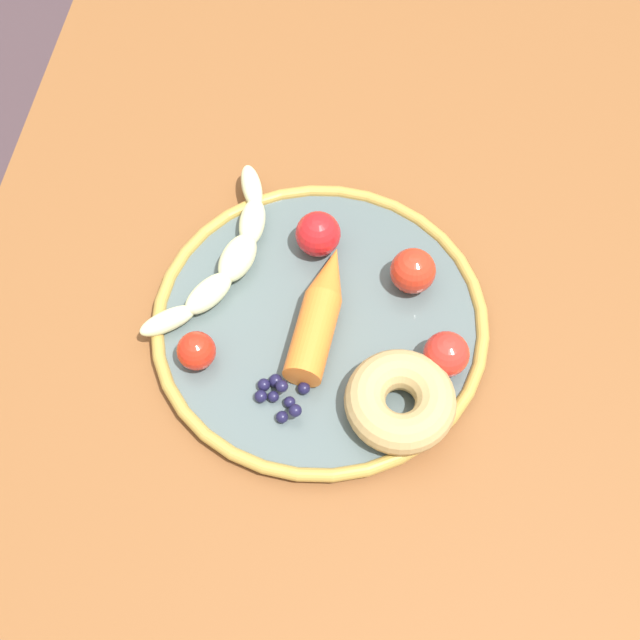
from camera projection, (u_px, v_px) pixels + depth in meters
ground_plane at (336, 524)px, 1.41m from camera, size 6.00×6.00×0.00m
dining_table at (345, 351)px, 0.88m from camera, size 1.26×0.74×0.70m
plate at (320, 322)px, 0.79m from camera, size 0.31×0.31×0.02m
banana at (228, 256)px, 0.81m from camera, size 0.21×0.10×0.03m
carrot_orange at (320, 311)px, 0.77m from camera, size 0.14×0.05×0.03m
donut at (400, 401)px, 0.73m from camera, size 0.10×0.10×0.04m
blueberry_pile at (282, 392)px, 0.74m from camera, size 0.06×0.05×0.02m
tomato_near at (446, 354)px, 0.75m from camera, size 0.04×0.04×0.04m
tomato_mid at (196, 351)px, 0.75m from camera, size 0.03×0.03×0.03m
tomato_far at (413, 271)px, 0.79m from camera, size 0.04×0.04×0.04m
tomato_extra at (318, 234)px, 0.81m from camera, size 0.04×0.04×0.04m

